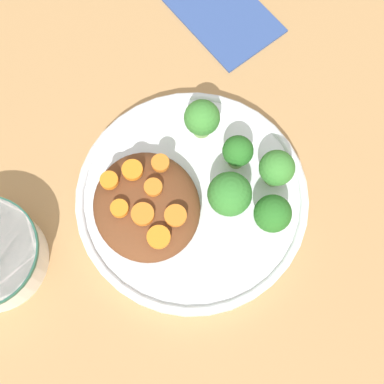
% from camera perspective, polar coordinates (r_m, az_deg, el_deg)
% --- Properties ---
extents(ground_plane, '(4.00, 4.00, 0.00)m').
position_cam_1_polar(ground_plane, '(0.60, 0.00, -0.98)').
color(ground_plane, tan).
extents(plate, '(0.25, 0.25, 0.02)m').
position_cam_1_polar(plate, '(0.59, 0.00, -0.64)').
color(plate, white).
rests_on(plate, ground_plane).
extents(stew_mound, '(0.12, 0.11, 0.04)m').
position_cam_1_polar(stew_mound, '(0.56, -4.84, -1.57)').
color(stew_mound, brown).
rests_on(stew_mound, plate).
extents(broccoli_floret_0, '(0.03, 0.03, 0.05)m').
position_cam_1_polar(broccoli_floret_0, '(0.57, 4.90, 4.27)').
color(broccoli_floret_0, '#759E51').
rests_on(broccoli_floret_0, plate).
extents(broccoli_floret_1, '(0.04, 0.04, 0.05)m').
position_cam_1_polar(broccoli_floret_1, '(0.55, 8.57, -2.34)').
color(broccoli_floret_1, '#7FA85B').
rests_on(broccoli_floret_1, plate).
extents(broccoli_floret_2, '(0.05, 0.05, 0.06)m').
position_cam_1_polar(broccoli_floret_2, '(0.54, 4.03, -0.25)').
color(broccoli_floret_2, '#759E51').
rests_on(broccoli_floret_2, plate).
extents(broccoli_floret_3, '(0.04, 0.04, 0.05)m').
position_cam_1_polar(broccoli_floret_3, '(0.58, 1.07, 7.82)').
color(broccoli_floret_3, '#759E51').
rests_on(broccoli_floret_3, plate).
extents(broccoli_floret_4, '(0.04, 0.04, 0.05)m').
position_cam_1_polar(broccoli_floret_4, '(0.56, 9.01, 2.47)').
color(broccoli_floret_4, '#759E51').
rests_on(broccoli_floret_4, plate).
extents(carrot_slice_0, '(0.02, 0.02, 0.01)m').
position_cam_1_polar(carrot_slice_0, '(0.54, -4.16, 0.51)').
color(carrot_slice_0, orange).
rests_on(carrot_slice_0, stew_mound).
extents(carrot_slice_1, '(0.02, 0.02, 0.01)m').
position_cam_1_polar(carrot_slice_1, '(0.55, -8.83, 1.24)').
color(carrot_slice_1, orange).
rests_on(carrot_slice_1, stew_mound).
extents(carrot_slice_2, '(0.02, 0.02, 0.01)m').
position_cam_1_polar(carrot_slice_2, '(0.55, -6.38, 2.35)').
color(carrot_slice_2, orange).
rests_on(carrot_slice_2, stew_mound).
extents(carrot_slice_3, '(0.02, 0.02, 0.01)m').
position_cam_1_polar(carrot_slice_3, '(0.55, -3.40, 3.11)').
color(carrot_slice_3, orange).
rests_on(carrot_slice_3, stew_mound).
extents(carrot_slice_4, '(0.02, 0.02, 0.01)m').
position_cam_1_polar(carrot_slice_4, '(0.54, -5.28, -2.37)').
color(carrot_slice_4, orange).
rests_on(carrot_slice_4, stew_mound).
extents(carrot_slice_5, '(0.02, 0.02, 0.01)m').
position_cam_1_polar(carrot_slice_5, '(0.53, -1.77, -2.53)').
color(carrot_slice_5, orange).
rests_on(carrot_slice_5, stew_mound).
extents(carrot_slice_6, '(0.02, 0.02, 0.01)m').
position_cam_1_polar(carrot_slice_6, '(0.53, -3.58, -4.82)').
color(carrot_slice_6, orange).
rests_on(carrot_slice_6, stew_mound).
extents(carrot_slice_7, '(0.02, 0.02, 0.01)m').
position_cam_1_polar(carrot_slice_7, '(0.54, -7.67, -1.95)').
color(carrot_slice_7, orange).
rests_on(carrot_slice_7, stew_mound).
extents(napkin, '(0.17, 0.14, 0.01)m').
position_cam_1_polar(napkin, '(0.71, 3.14, 18.69)').
color(napkin, '#334C8C').
rests_on(napkin, ground_plane).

